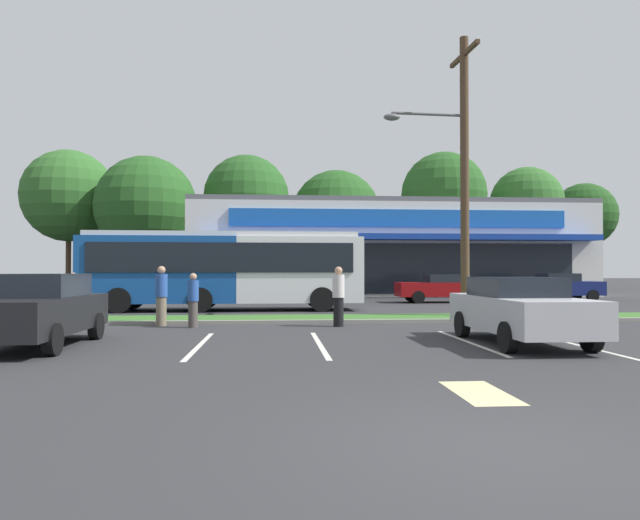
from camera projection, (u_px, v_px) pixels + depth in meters
name	position (u px, v px, depth m)	size (l,w,h in m)	color
ground_plane	(492.00, 447.00, 5.44)	(240.00, 240.00, 0.00)	#2D2D30
grass_median	(336.00, 318.00, 19.40)	(56.00, 2.20, 0.12)	#386B28
curb_lip	(340.00, 322.00, 18.18)	(56.00, 0.24, 0.12)	gray
parking_stripe_0	(200.00, 345.00, 12.89)	(0.12, 4.80, 0.01)	silver
parking_stripe_1	(320.00, 344.00, 13.05)	(0.12, 4.80, 0.01)	silver
parking_stripe_2	(469.00, 342.00, 13.40)	(0.12, 4.80, 0.01)	silver
parking_stripe_3	(608.00, 352.00, 11.75)	(0.12, 4.80, 0.01)	silver
lot_arrow	(480.00, 392.00, 7.87)	(0.70, 1.60, 0.01)	beige
storefront_building	(380.00, 250.00, 42.59)	(26.32, 14.86, 6.30)	silver
tree_far_left	(69.00, 196.00, 49.40)	(7.82, 7.82, 11.96)	#473323
tree_left	(146.00, 206.00, 47.19)	(8.19, 8.19, 11.00)	#473323
tree_mid_left	(246.00, 198.00, 49.92)	(7.36, 7.36, 11.63)	#473323
tree_mid	(336.00, 215.00, 52.00)	(7.94, 7.94, 10.68)	#473323
tree_mid_right	(444.00, 195.00, 48.54)	(7.11, 7.11, 11.60)	#473323
tree_right	(527.00, 203.00, 49.72)	(6.17, 6.17, 10.56)	#473323
tree_far_right	(584.00, 215.00, 54.08)	(5.91, 5.91, 9.83)	#473323
utility_pole	(461.00, 167.00, 20.10)	(3.02, 2.40, 9.81)	#4C3826
city_bus	(224.00, 268.00, 24.18)	(11.50, 2.82, 3.25)	#144793
bus_stop_bench	(3.00, 310.00, 16.82)	(1.60, 0.45, 0.95)	brown
car_0	(37.00, 310.00, 12.61)	(1.93, 4.44, 1.59)	black
car_1	(519.00, 309.00, 13.19)	(1.96, 4.63, 1.51)	#B7B7BC
car_2	(561.00, 287.00, 31.78)	(4.10, 1.94, 1.52)	navy
car_3	(442.00, 288.00, 30.29)	(4.68, 1.89, 1.46)	maroon
pedestrian_near_bench	(161.00, 296.00, 17.44)	(0.36, 0.36, 1.80)	#726651
pedestrian_by_pole	(338.00, 296.00, 17.22)	(0.36, 0.36, 1.78)	black
pedestrian_mid	(73.00, 301.00, 16.20)	(0.32, 0.32, 1.61)	#47423D
pedestrian_far	(193.00, 300.00, 16.89)	(0.32, 0.32, 1.59)	#47423D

